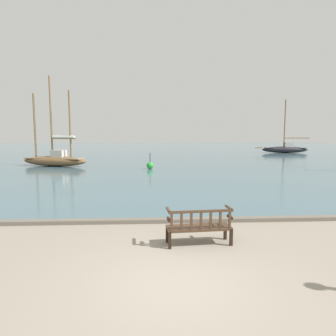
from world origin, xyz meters
name	(u,v)px	position (x,y,z in m)	size (l,w,h in m)	color
ground_plane	(176,283)	(0.00, 0.00, 0.00)	(160.00, 160.00, 0.00)	gray
harbor_water	(155,150)	(0.00, 44.00, 0.04)	(100.00, 80.00, 0.08)	#476670
quay_edge_kerb	(166,220)	(0.00, 3.85, 0.06)	(40.00, 0.30, 0.12)	#675F54
park_bench	(199,226)	(0.73, 1.93, 0.47)	(1.64, 0.66, 0.92)	black
sailboat_centre_channel	(285,149)	(18.15, 35.89, 0.66)	(7.35, 2.26, 7.36)	black
sailboat_far_port	(55,158)	(-8.54, 19.88, 0.72)	(5.95, 3.09, 7.32)	brown
channel_buoy	(150,165)	(-0.63, 17.46, 0.35)	(0.52, 0.52, 1.22)	green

